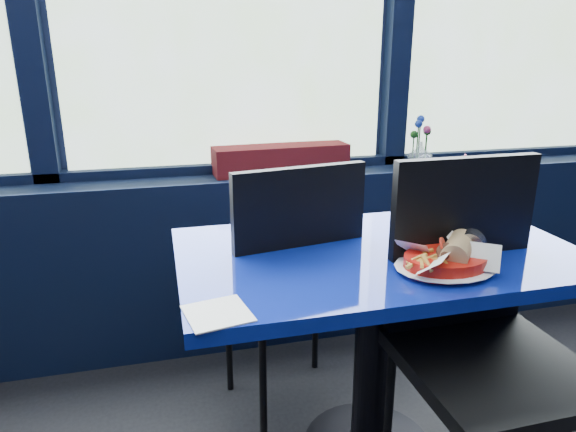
% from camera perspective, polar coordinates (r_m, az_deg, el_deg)
% --- Properties ---
extents(window_sill, '(5.00, 0.26, 0.80)m').
position_cam_1_polar(window_sill, '(2.40, -5.51, -4.79)').
color(window_sill, black).
rests_on(window_sill, ground).
extents(near_table, '(1.20, 0.70, 0.75)m').
position_cam_1_polar(near_table, '(1.65, 9.76, -9.61)').
color(near_table, black).
rests_on(near_table, ground).
extents(chair_near_front, '(0.47, 0.48, 1.04)m').
position_cam_1_polar(chair_near_front, '(1.57, 20.51, -10.87)').
color(chair_near_front, black).
rests_on(chair_near_front, ground).
extents(chair_near_back, '(0.52, 0.52, 1.00)m').
position_cam_1_polar(chair_near_back, '(1.77, 0.81, -7.16)').
color(chair_near_back, black).
rests_on(chair_near_back, ground).
extents(planter_box, '(0.62, 0.19, 0.12)m').
position_cam_1_polar(planter_box, '(2.32, -0.77, 6.37)').
color(planter_box, maroon).
rests_on(planter_box, window_sill).
extents(flower_vase, '(0.13, 0.13, 0.24)m').
position_cam_1_polar(flower_vase, '(2.49, 14.47, 6.92)').
color(flower_vase, silver).
rests_on(flower_vase, window_sill).
extents(food_basket, '(0.31, 0.31, 0.09)m').
position_cam_1_polar(food_basket, '(1.46, 17.28, -4.58)').
color(food_basket, red).
rests_on(food_basket, near_table).
extents(ketchup_bottle, '(0.05, 0.05, 0.19)m').
position_cam_1_polar(ketchup_bottle, '(1.73, 2.60, 1.54)').
color(ketchup_bottle, red).
rests_on(ketchup_bottle, near_table).
extents(soda_cup, '(0.08, 0.08, 0.26)m').
position_cam_1_polar(soda_cup, '(1.80, 17.47, 0.63)').
color(soda_cup, '#0C108C').
rests_on(soda_cup, near_table).
extents(napkin, '(0.16, 0.16, 0.00)m').
position_cam_1_polar(napkin, '(1.19, -7.83, -10.67)').
color(napkin, white).
rests_on(napkin, near_table).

